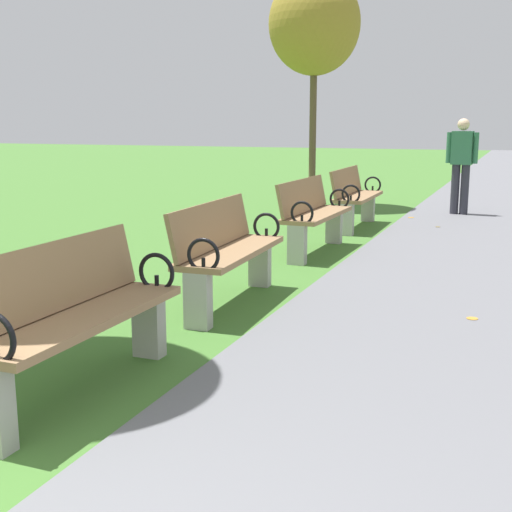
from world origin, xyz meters
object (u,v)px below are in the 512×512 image
object	(u,v)px
park_bench_4	(313,214)
pedestrian_walking	(461,161)
park_bench_2	(74,315)
park_bench_5	(355,196)
tree_3	(314,25)
park_bench_3	(227,250)

from	to	relation	value
park_bench_4	pedestrian_walking	xyz separation A→B (m)	(1.34, 4.22, 0.44)
park_bench_2	park_bench_5	xyz separation A→B (m)	(0.00, 6.92, 0.00)
tree_3	park_bench_5	bearing A→B (deg)	-59.51
park_bench_3	tree_3	distance (m)	7.82
park_bench_2	park_bench_5	size ratio (longest dim) A/B	1.00
park_bench_3	park_bench_5	world-z (taller)	same
park_bench_4	tree_3	xyz separation A→B (m)	(-1.41, 4.56, 2.84)
park_bench_3	park_bench_4	xyz separation A→B (m)	(-0.00, 2.59, 0.00)
park_bench_2	tree_3	size ratio (longest dim) A/B	0.37
park_bench_4	tree_3	world-z (taller)	tree_3
park_bench_3	pedestrian_walking	xyz separation A→B (m)	(1.34, 6.81, 0.44)
park_bench_4	park_bench_5	distance (m)	2.16
park_bench_3	pedestrian_walking	distance (m)	6.95
park_bench_2	park_bench_5	world-z (taller)	same
park_bench_5	tree_3	bearing A→B (deg)	120.49
park_bench_3	park_bench_5	bearing A→B (deg)	90.00
park_bench_2	tree_3	distance (m)	9.84
tree_3	park_bench_3	bearing A→B (deg)	-78.83
park_bench_2	park_bench_4	bearing A→B (deg)	90.00
park_bench_4	tree_3	size ratio (longest dim) A/B	0.38
park_bench_3	park_bench_5	size ratio (longest dim) A/B	1.01
park_bench_2	pedestrian_walking	size ratio (longest dim) A/B	0.99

